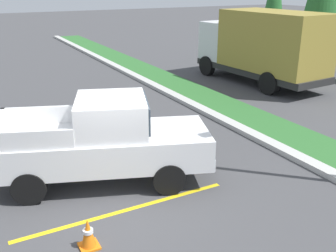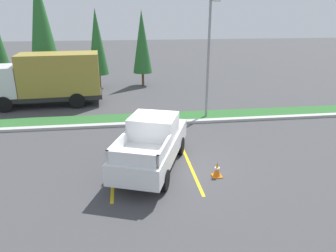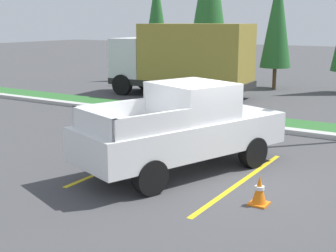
{
  "view_description": "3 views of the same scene",
  "coord_description": "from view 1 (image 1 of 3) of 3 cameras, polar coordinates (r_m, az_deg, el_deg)",
  "views": [
    {
      "loc": [
        7.47,
        -2.78,
        4.62
      ],
      "look_at": [
        -1.76,
        2.17,
        0.74
      ],
      "focal_mm": 41.66,
      "sensor_mm": 36.0,
      "label": 1
    },
    {
      "loc": [
        -1.82,
        -11.68,
        5.96
      ],
      "look_at": [
        -0.09,
        0.93,
        1.35
      ],
      "focal_mm": 34.1,
      "sensor_mm": 36.0,
      "label": 2
    },
    {
      "loc": [
        4.57,
        -9.53,
        3.52
      ],
      "look_at": [
        -1.07,
        -0.49,
        1.14
      ],
      "focal_mm": 50.37,
      "sensor_mm": 36.0,
      "label": 3
    }
  ],
  "objects": [
    {
      "name": "ground_plane",
      "position": [
        9.21,
        -6.83,
        -9.91
      ],
      "size": [
        120.0,
        120.0,
        0.0
      ],
      "primitive_type": "plane",
      "color": "#424244"
    },
    {
      "name": "parking_line_near",
      "position": [
        11.24,
        -12.16,
        -4.4
      ],
      "size": [
        0.12,
        4.8,
        0.01
      ],
      "primitive_type": "cube",
      "color": "yellow",
      "rests_on": "ground"
    },
    {
      "name": "parking_line_far",
      "position": [
        8.63,
        -6.1,
        -12.12
      ],
      "size": [
        0.12,
        4.8,
        0.01
      ],
      "primitive_type": "cube",
      "color": "yellow",
      "rests_on": "ground"
    },
    {
      "name": "curb_strip",
      "position": [
        11.7,
        16.55,
        -3.39
      ],
      "size": [
        56.0,
        0.4,
        0.15
      ],
      "primitive_type": "cube",
      "color": "#B2B2AD",
      "rests_on": "ground"
    },
    {
      "name": "grass_median",
      "position": [
        12.48,
        20.16,
        -2.54
      ],
      "size": [
        56.0,
        1.8,
        0.06
      ],
      "primitive_type": "cube",
      "color": "#2D662D",
      "rests_on": "ground"
    },
    {
      "name": "pickup_truck_main",
      "position": [
        9.46,
        -9.61,
        -2.2
      ],
      "size": [
        3.59,
        5.55,
        2.1
      ],
      "color": "black",
      "rests_on": "ground"
    },
    {
      "name": "cargo_truck_distant",
      "position": [
        19.13,
        13.67,
        11.47
      ],
      "size": [
        6.94,
        2.88,
        3.4
      ],
      "color": "black",
      "rests_on": "ground"
    },
    {
      "name": "traffic_cone",
      "position": [
        7.54,
        -11.6,
        -15.19
      ],
      "size": [
        0.36,
        0.36,
        0.6
      ],
      "color": "orange",
      "rests_on": "ground"
    }
  ]
}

